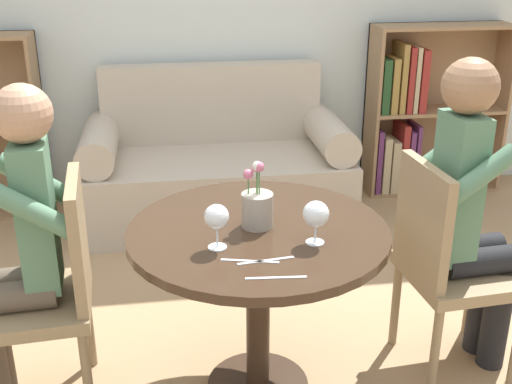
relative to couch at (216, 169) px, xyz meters
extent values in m
cylinder|color=#382619|center=(0.00, -1.72, 0.38)|extent=(0.95, 0.95, 0.03)
cylinder|color=#382619|center=(0.00, -1.72, 0.04)|extent=(0.09, 0.09, 0.64)
cube|color=#B7A893|center=(0.00, -0.05, -0.10)|extent=(1.62, 0.80, 0.42)
cube|color=#B7A893|center=(0.00, 0.27, 0.36)|extent=(1.40, 0.16, 0.50)
cylinder|color=#B7A893|center=(-0.70, -0.05, 0.22)|extent=(0.22, 0.72, 0.22)
cylinder|color=#B7A893|center=(0.70, -0.05, 0.22)|extent=(0.22, 0.72, 0.22)
cube|color=#93704C|center=(-1.07, 0.24, 0.26)|extent=(0.02, 0.28, 1.14)
cube|color=#93704C|center=(1.53, 0.37, 0.26)|extent=(0.93, 0.02, 1.14)
cube|color=#93704C|center=(1.07, 0.24, 0.26)|extent=(0.02, 0.28, 1.14)
cube|color=#93704C|center=(1.98, 0.24, 0.26)|extent=(0.02, 0.28, 1.14)
cube|color=#93704C|center=(1.53, 0.24, -0.30)|extent=(0.88, 0.28, 0.02)
cube|color=#93704C|center=(1.53, 0.24, 0.26)|extent=(0.88, 0.28, 0.02)
cube|color=#93704C|center=(1.53, 0.24, 0.82)|extent=(0.88, 0.28, 0.02)
cube|color=#602D5B|center=(1.12, 0.23, -0.07)|extent=(0.03, 0.23, 0.44)
cube|color=tan|center=(1.17, 0.23, -0.09)|extent=(0.05, 0.23, 0.39)
cube|color=tan|center=(1.23, 0.23, -0.11)|extent=(0.05, 0.23, 0.36)
cube|color=maroon|center=(1.29, 0.23, -0.05)|extent=(0.04, 0.23, 0.47)
cube|color=#602D5B|center=(1.34, 0.23, -0.08)|extent=(0.03, 0.23, 0.43)
cube|color=#602D5B|center=(1.38, 0.23, -0.06)|extent=(0.03, 0.23, 0.47)
cube|color=#234723|center=(1.12, 0.23, 0.45)|extent=(0.05, 0.23, 0.36)
cube|color=olive|center=(1.18, 0.23, 0.45)|extent=(0.04, 0.23, 0.36)
cube|color=olive|center=(1.24, 0.23, 0.49)|extent=(0.04, 0.23, 0.45)
cube|color=maroon|center=(1.29, 0.23, 0.48)|extent=(0.04, 0.23, 0.43)
cube|color=tan|center=(1.33, 0.23, 0.48)|extent=(0.03, 0.23, 0.43)
cube|color=maroon|center=(1.38, 0.23, 0.47)|extent=(0.05, 0.23, 0.41)
cylinder|color=#937A56|center=(-0.66, -1.46, -0.11)|extent=(0.04, 0.04, 0.40)
cylinder|color=#937A56|center=(-0.64, -1.82, -0.11)|extent=(0.04, 0.04, 0.40)
cube|color=#937A56|center=(-0.83, -1.65, 0.11)|extent=(0.45, 0.45, 0.05)
cube|color=#937A56|center=(-0.64, -1.64, 0.36)|extent=(0.07, 0.38, 0.45)
cylinder|color=#937A56|center=(0.99, -1.48, -0.11)|extent=(0.04, 0.04, 0.40)
cylinder|color=#937A56|center=(0.66, -1.86, -0.11)|extent=(0.04, 0.04, 0.40)
cylinder|color=#937A56|center=(0.64, -1.50, -0.11)|extent=(0.04, 0.04, 0.40)
cube|color=#937A56|center=(0.83, -1.67, 0.11)|extent=(0.45, 0.45, 0.05)
cube|color=#937A56|center=(0.64, -1.68, 0.36)|extent=(0.07, 0.38, 0.45)
cylinder|color=brown|center=(-0.88, -1.61, 0.19)|extent=(0.31, 0.13, 0.11)
cylinder|color=brown|center=(-0.87, -1.72, 0.19)|extent=(0.31, 0.13, 0.11)
cube|color=#517A5B|center=(-0.77, -1.65, 0.46)|extent=(0.13, 0.21, 0.54)
cylinder|color=#517A5B|center=(-0.78, -1.52, 0.55)|extent=(0.29, 0.09, 0.23)
cylinder|color=#517A5B|center=(-0.76, -1.79, 0.55)|extent=(0.29, 0.09, 0.23)
sphere|color=tan|center=(-0.77, -1.65, 0.83)|extent=(0.20, 0.20, 0.20)
cylinder|color=black|center=(0.99, -1.71, -0.09)|extent=(0.11, 0.11, 0.45)
cylinder|color=black|center=(0.98, -1.60, -0.09)|extent=(0.11, 0.11, 0.45)
cylinder|color=black|center=(0.88, -1.71, 0.19)|extent=(0.31, 0.13, 0.11)
cylinder|color=black|center=(0.87, -1.60, 0.19)|extent=(0.31, 0.13, 0.11)
cube|color=#517A5B|center=(0.77, -1.67, 0.48)|extent=(0.13, 0.21, 0.58)
cylinder|color=#517A5B|center=(0.78, -1.80, 0.58)|extent=(0.29, 0.09, 0.23)
cylinder|color=#517A5B|center=(0.76, -1.53, 0.58)|extent=(0.29, 0.09, 0.23)
sphere|color=#936B4C|center=(0.77, -1.67, 0.87)|extent=(0.21, 0.21, 0.21)
cylinder|color=white|center=(-0.16, -1.85, 0.40)|extent=(0.06, 0.06, 0.00)
cylinder|color=white|center=(-0.16, -1.85, 0.44)|extent=(0.01, 0.01, 0.08)
sphere|color=white|center=(-0.16, -1.85, 0.51)|extent=(0.08, 0.08, 0.08)
cylinder|color=white|center=(0.17, -1.86, 0.40)|extent=(0.06, 0.06, 0.00)
cylinder|color=white|center=(0.17, -1.86, 0.43)|extent=(0.01, 0.01, 0.07)
sphere|color=white|center=(0.17, -1.86, 0.50)|extent=(0.09, 0.09, 0.09)
sphere|color=maroon|center=(0.17, -1.86, 0.49)|extent=(0.06, 0.06, 0.06)
cylinder|color=#9E9384|center=(0.00, -1.70, 0.46)|extent=(0.11, 0.11, 0.13)
cylinder|color=#4C7A42|center=(-0.03, -1.69, 0.56)|extent=(0.01, 0.00, 0.07)
sphere|color=#D16684|center=(-0.03, -1.69, 0.59)|extent=(0.04, 0.04, 0.04)
cylinder|color=#4C7A42|center=(0.01, -1.70, 0.57)|extent=(0.00, 0.00, 0.10)
sphere|color=#D16684|center=(0.01, -1.70, 0.62)|extent=(0.04, 0.04, 0.04)
cylinder|color=#4C7A42|center=(0.00, -1.69, 0.57)|extent=(0.00, 0.01, 0.09)
sphere|color=#D16684|center=(0.00, -1.69, 0.62)|extent=(0.04, 0.04, 0.04)
cylinder|color=#4C7A42|center=(0.00, -1.70, 0.57)|extent=(0.00, 0.00, 0.10)
sphere|color=silver|center=(0.00, -1.70, 0.63)|extent=(0.04, 0.04, 0.04)
cube|color=silver|center=(0.00, -2.08, 0.40)|extent=(0.19, 0.03, 0.00)
cube|color=silver|center=(-0.01, -1.97, 0.40)|extent=(0.19, 0.03, 0.00)
cube|color=silver|center=(-0.06, -1.96, 0.40)|extent=(0.19, 0.06, 0.00)
camera|label=1|loc=(-0.32, -3.78, 1.38)|focal=45.00mm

